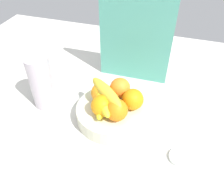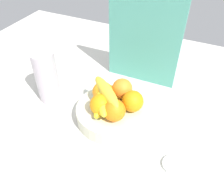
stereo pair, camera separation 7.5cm
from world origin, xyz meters
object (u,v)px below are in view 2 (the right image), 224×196
Objects in this scene: orange_front_left at (133,101)px; cutting_board at (144,40)px; orange_front_right at (122,89)px; jar_lid at (173,165)px; orange_center at (103,92)px; banana_bunch at (104,97)px; orange_back_right at (116,111)px; orange_back_left at (101,105)px; fruit_bowl at (112,112)px; thermos_tumbler at (47,77)px.

orange_front_left is 26.40cm from cutting_board.
orange_front_right reaches higher than jar_lid.
orange_center is 0.39× the size of banana_bunch.
orange_center is 3.35cm from banana_bunch.
orange_back_right is 1.12× the size of jar_lid.
orange_front_left is 1.00× the size of orange_back_right.
orange_back_left is at bearing 175.10° from orange_back_right.
banana_bunch reaches higher than orange_back_right.
cutting_board is (5.45, 24.09, 9.10)cm from orange_center.
orange_front_right is 1.00× the size of orange_back_right.
fruit_bowl is 7.32cm from banana_bunch.
banana_bunch reaches higher than orange_center.
thermos_tumbler reaches higher than orange_front_right.
orange_back_left is at bearing -116.92° from fruit_bowl.
banana_bunch is (-2.44, -0.77, 6.86)cm from fruit_bowl.
orange_back_left is 0.39× the size of banana_bunch.
fruit_bowl is at bearing 17.52° from banana_bunch.
orange_front_left is 1.00× the size of orange_front_right.
banana_bunch is (-5.81, 3.79, 0.61)cm from orange_back_right.
orange_center is 1.00× the size of orange_back_right.
thermos_tumbler reaches higher than banana_bunch.
fruit_bowl is 26.82cm from thermos_tumbler.
orange_front_right is 1.12× the size of jar_lid.
fruit_bowl is 3.37× the size of orange_center.
orange_back_right is (2.43, -10.94, 0.00)cm from orange_front_right.
orange_front_right is 0.39× the size of banana_bunch.
thermos_tumbler is at bearing -136.47° from cutting_board.
jar_lid is (23.28, -36.04, -17.49)cm from cutting_board.
fruit_bowl is at bearing 126.42° from orange_back_right.
orange_back_left is 3.40cm from banana_bunch.
orange_back_right is (7.73, -6.46, 0.00)cm from orange_center.
orange_front_right reaches higher than fruit_bowl.
thermos_tumbler is 3.13× the size of jar_lid.
orange_front_right is (0.94, 6.38, 6.24)cm from fruit_bowl.
banana_bunch is 29.76cm from jar_lid.
cutting_board reaches higher than orange_back_right.
cutting_board is at bearing 122.86° from jar_lid.
orange_front_left and orange_back_right have the same top height.
orange_back_left is (-2.08, -4.10, 6.24)cm from fruit_bowl.
thermos_tumbler is at bearing 178.62° from banana_bunch.
jar_lid is at bearing -22.41° from fruit_bowl.
orange_front_right is at bearing 13.84° from thermos_tumbler.
orange_front_left reaches higher than jar_lid.
orange_back_left is 1.00× the size of orange_back_right.
orange_front_right is 10.90cm from orange_back_left.
fruit_bowl is at bearing 157.59° from jar_lid.
orange_back_right is 29.51cm from thermos_tumbler.
fruit_bowl is at bearing -93.12° from cutting_board.
fruit_bowl is 3.37× the size of orange_front_left.
jar_lid is at bearing -33.74° from orange_front_left.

